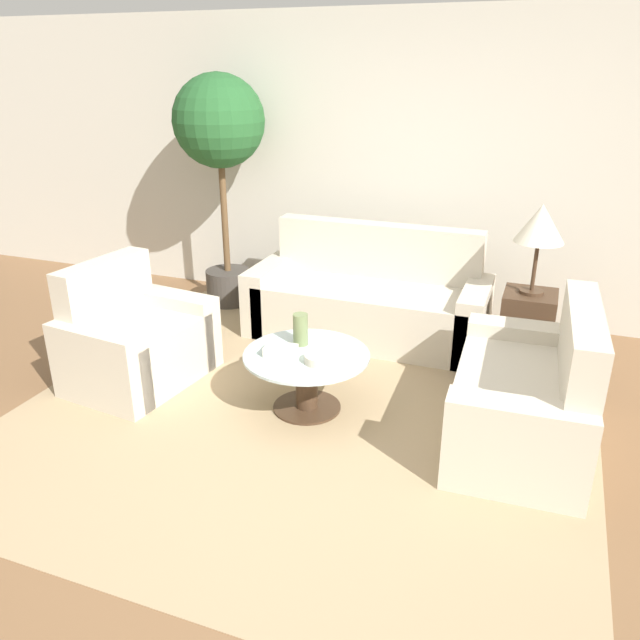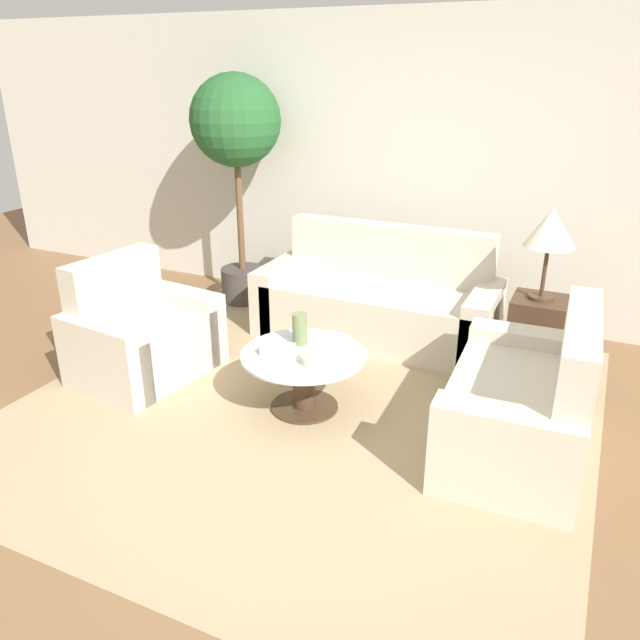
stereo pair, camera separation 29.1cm
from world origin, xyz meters
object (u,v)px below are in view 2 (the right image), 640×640
object	(u,v)px
vase	(300,329)
book_stack	(278,349)
loveseat	(528,408)
armchair	(140,337)
potted_plant	(236,138)
table_lamp	(551,229)
coffee_table	(304,373)
bowl	(315,359)
sofa_main	(379,302)

from	to	relation	value
vase	book_stack	bearing A→B (deg)	-105.14
loveseat	armchair	bearing A→B (deg)	-89.24
loveseat	potted_plant	size ratio (longest dim) A/B	0.64
table_lamp	vase	xyz separation A→B (m)	(-1.40, -1.13, -0.57)
coffee_table	table_lamp	world-z (taller)	table_lamp
table_lamp	bowl	size ratio (longest dim) A/B	3.63
armchair	potted_plant	bearing A→B (deg)	10.83
coffee_table	vase	world-z (taller)	vase
armchair	vase	bearing A→B (deg)	-76.04
loveseat	vase	world-z (taller)	loveseat
coffee_table	book_stack	bearing A→B (deg)	-151.69
sofa_main	book_stack	distance (m)	1.47
loveseat	vase	distance (m)	1.52
table_lamp	book_stack	size ratio (longest dim) A/B	3.23
potted_plant	bowl	distance (m)	2.57
book_stack	sofa_main	bearing A→B (deg)	79.31
vase	sofa_main	bearing A→B (deg)	84.69
potted_plant	vase	distance (m)	2.26
coffee_table	potted_plant	xyz separation A→B (m)	(-1.46, 1.61, 1.27)
armchair	potted_plant	size ratio (longest dim) A/B	0.50
table_lamp	book_stack	xyz separation A→B (m)	(-1.45, -1.34, -0.65)
armchair	loveseat	size ratio (longest dim) A/B	0.79
table_lamp	potted_plant	world-z (taller)	potted_plant
bowl	coffee_table	bearing A→B (deg)	142.88
sofa_main	bowl	distance (m)	1.47
sofa_main	loveseat	distance (m)	1.87
coffee_table	armchair	bearing A→B (deg)	-178.56
loveseat	table_lamp	distance (m)	1.40
armchair	table_lamp	bearing A→B (deg)	-57.25
armchair	table_lamp	xyz separation A→B (m)	(2.65, 1.29, 0.80)
book_stack	potted_plant	bearing A→B (deg)	123.88
armchair	coffee_table	world-z (taller)	armchair
coffee_table	bowl	distance (m)	0.23
sofa_main	bowl	xyz separation A→B (m)	(0.10, -1.46, 0.14)
book_stack	table_lamp	bearing A→B (deg)	38.69
sofa_main	potted_plant	distance (m)	1.95
loveseat	sofa_main	bearing A→B (deg)	-134.44
sofa_main	coffee_table	size ratio (longest dim) A/B	2.37
book_stack	armchair	bearing A→B (deg)	173.86
coffee_table	bowl	world-z (taller)	bowl
potted_plant	book_stack	world-z (taller)	potted_plant
armchair	loveseat	xyz separation A→B (m)	(2.75, 0.14, 0.00)
armchair	table_lamp	world-z (taller)	table_lamp
sofa_main	bowl	bearing A→B (deg)	-86.17
loveseat	table_lamp	world-z (taller)	table_lamp
sofa_main	loveseat	bearing A→B (deg)	-42.19
bowl	potted_plant	bearing A→B (deg)	132.88
vase	table_lamp	bearing A→B (deg)	39.04
bowl	book_stack	xyz separation A→B (m)	(-0.27, 0.01, 0.01)
bowl	book_stack	world-z (taller)	book_stack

